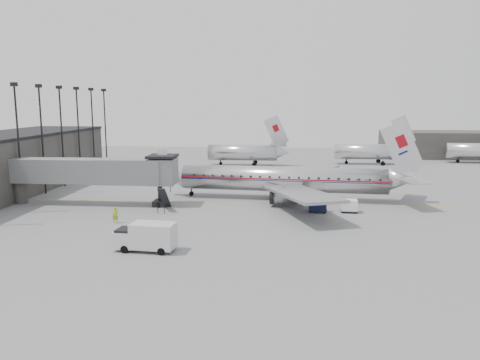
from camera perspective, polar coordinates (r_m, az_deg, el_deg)
The scene contains 13 objects.
ground at distance 54.38m, azimuth -1.05°, elevation -4.16°, with size 160.00×160.00×0.00m, color slate.
terminal at distance 74.46m, azimuth -27.22°, elevation 1.63°, with size 12.00×46.00×8.00m, color #383533.
hangar at distance 119.73m, azimuth 24.15°, elevation 3.98°, with size 30.00×12.00×6.00m, color #383533.
apron_line at distance 60.00m, azimuth 2.39°, elevation -2.86°, with size 0.15×60.00×0.01m, color gold.
jet_bridge at distance 61.02m, azimuth -16.46°, elevation 0.95°, with size 21.00×6.20×7.10m.
floodlight_masts at distance 73.48m, azimuth -21.92°, elevation 5.33°, with size 0.90×42.25×15.25m.
distant_aircraft_near at distance 95.37m, azimuth 0.44°, elevation 3.44°, with size 16.39×3.20×10.26m.
distant_aircraft_mid at distance 100.84m, azimuth 15.54°, elevation 3.42°, with size 16.39×3.20×10.26m.
airliner at distance 62.35m, azimuth 5.90°, elevation 0.09°, with size 33.95×31.35×10.74m.
service_van at distance 41.78m, azimuth -11.42°, elevation -6.73°, with size 5.47×2.51×2.50m.
baggage_cart_navy at distance 55.90m, azimuth 9.48°, elevation -3.00°, with size 2.31×1.90×1.64m.
baggage_cart_white at distance 56.49m, azimuth 13.16°, elevation -3.05°, with size 2.01×1.57×1.52m.
ramp_worker at distance 52.00m, azimuth -14.94°, elevation -4.14°, with size 0.64×0.42×1.75m, color #99BE16.
Camera 1 is at (5.40, -52.55, 12.89)m, focal length 35.00 mm.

